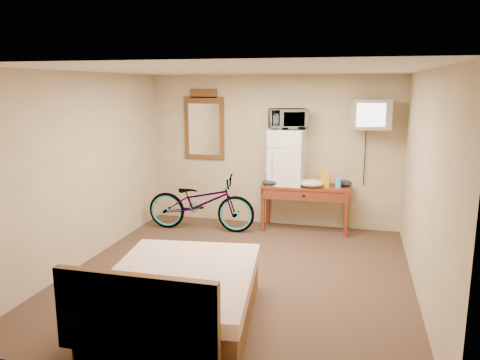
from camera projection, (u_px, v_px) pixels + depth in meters
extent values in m
plane|color=#4A3125|center=(239.00, 274.00, 5.87)|extent=(4.60, 4.60, 0.00)
plane|color=silver|center=(239.00, 70.00, 5.37)|extent=(4.60, 4.60, 0.00)
cube|color=beige|center=(273.00, 151.00, 7.80)|extent=(4.20, 0.04, 2.50)
cube|color=beige|center=(162.00, 235.00, 3.43)|extent=(4.20, 0.04, 2.50)
cube|color=beige|center=(83.00, 169.00, 6.12)|extent=(0.04, 4.60, 2.50)
cube|color=beige|center=(424.00, 186.00, 5.11)|extent=(0.04, 4.60, 2.50)
cube|color=silver|center=(268.00, 170.00, 7.88)|extent=(0.08, 0.01, 0.13)
cube|color=maroon|center=(306.00, 186.00, 7.52)|extent=(1.43, 0.59, 0.04)
cube|color=maroon|center=(263.00, 210.00, 7.54)|extent=(0.06, 0.06, 0.71)
cube|color=maroon|center=(346.00, 215.00, 7.22)|extent=(0.06, 0.06, 0.71)
cube|color=maroon|center=(268.00, 203.00, 7.96)|extent=(0.06, 0.06, 0.71)
cube|color=maroon|center=(347.00, 208.00, 7.64)|extent=(0.06, 0.06, 0.71)
cube|color=maroon|center=(304.00, 196.00, 7.31)|extent=(1.29, 0.08, 0.16)
cube|color=black|center=(304.00, 196.00, 7.29)|extent=(0.05, 0.02, 0.03)
cube|color=white|center=(287.00, 157.00, 7.51)|extent=(0.58, 0.56, 0.89)
cube|color=#AAABA5|center=(285.00, 148.00, 7.22)|extent=(0.54, 0.01, 0.00)
cylinder|color=#AAABA5|center=(272.00, 162.00, 7.32)|extent=(0.02, 0.02, 0.32)
imported|color=white|center=(288.00, 119.00, 7.39)|extent=(0.68, 0.57, 0.32)
cube|color=orange|center=(325.00, 179.00, 7.33)|extent=(0.14, 0.09, 0.27)
cylinder|color=#46B9EF|center=(338.00, 183.00, 7.29)|extent=(0.09, 0.09, 0.16)
ellipsoid|color=silver|center=(311.00, 183.00, 7.35)|extent=(0.40, 0.31, 0.12)
ellipsoid|color=black|center=(271.00, 182.00, 7.47)|extent=(0.28, 0.21, 0.11)
ellipsoid|color=black|center=(345.00, 183.00, 7.41)|extent=(0.22, 0.18, 0.10)
cube|color=black|center=(370.00, 120.00, 7.31)|extent=(0.14, 0.02, 0.14)
cylinder|color=black|center=(370.00, 120.00, 7.27)|extent=(0.05, 0.30, 0.05)
cube|color=#AAABA5|center=(371.00, 114.00, 7.04)|extent=(0.61, 0.55, 0.45)
cube|color=white|center=(371.00, 115.00, 6.83)|extent=(0.42, 0.12, 0.34)
cube|color=black|center=(370.00, 113.00, 7.25)|extent=(0.31, 0.09, 0.28)
cube|color=brown|center=(204.00, 128.00, 7.99)|extent=(0.70, 0.04, 1.06)
cube|color=brown|center=(204.00, 93.00, 7.87)|extent=(0.47, 0.04, 0.15)
cube|color=white|center=(204.00, 129.00, 7.97)|extent=(0.55, 0.01, 0.87)
imported|color=black|center=(201.00, 202.00, 7.57)|extent=(1.80, 0.70, 0.93)
cube|color=brown|center=(181.00, 303.00, 4.65)|extent=(1.59, 1.99, 0.40)
cube|color=beige|center=(180.00, 279.00, 4.60)|extent=(1.63, 2.03, 0.14)
cube|color=brown|center=(135.00, 316.00, 3.67)|extent=(1.38, 0.08, 0.70)
ellipsoid|color=silver|center=(118.00, 292.00, 4.04)|extent=(0.57, 0.35, 0.20)
ellipsoid|color=silver|center=(188.00, 300.00, 3.88)|extent=(0.57, 0.35, 0.20)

